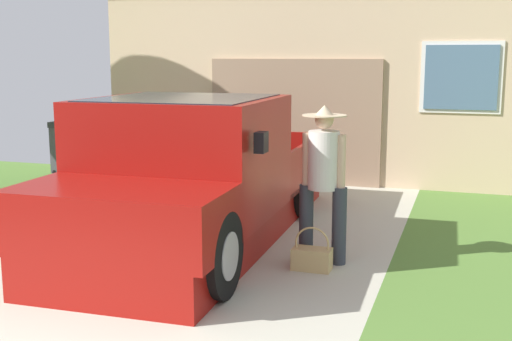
{
  "coord_description": "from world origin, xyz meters",
  "views": [
    {
      "loc": [
        3.32,
        -2.05,
        2.16
      ],
      "look_at": [
        1.09,
        4.72,
        0.91
      ],
      "focal_mm": 45.71,
      "sensor_mm": 36.0,
      "label": 1
    }
  ],
  "objects": [
    {
      "name": "wheeled_trash_bin",
      "position": [
        -3.48,
        8.04,
        0.55
      ],
      "size": [
        0.6,
        0.72,
        1.01
      ],
      "color": "#424247",
      "rests_on": "ground"
    },
    {
      "name": "house_with_garage",
      "position": [
        2.31,
        11.92,
        2.02
      ],
      "size": [
        11.18,
        6.69,
        3.99
      ],
      "color": "#CFB18B",
      "rests_on": "ground"
    },
    {
      "name": "pickup_truck",
      "position": [
        0.32,
        4.63,
        0.76
      ],
      "size": [
        2.24,
        5.25,
        1.72
      ],
      "rotation": [
        0.0,
        0.0,
        3.17
      ],
      "color": "maroon",
      "rests_on": "ground"
    },
    {
      "name": "person_with_hat",
      "position": [
        1.9,
        4.51,
        0.94
      ],
      "size": [
        0.52,
        0.46,
        1.67
      ],
      "rotation": [
        0.0,
        0.0,
        -3.24
      ],
      "color": "#333842",
      "rests_on": "ground"
    },
    {
      "name": "handbag",
      "position": [
        1.86,
        4.21,
        0.13
      ],
      "size": [
        0.4,
        0.21,
        0.45
      ],
      "color": "tan",
      "rests_on": "ground"
    }
  ]
}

